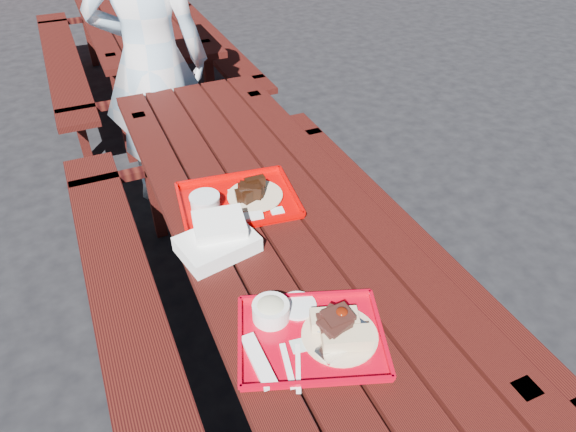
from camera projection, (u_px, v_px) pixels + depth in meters
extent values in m
plane|color=black|center=(275.00, 339.00, 2.35)|extent=(60.00, 60.00, 0.00)
cube|color=#3B100B|center=(193.00, 234.00, 1.80)|extent=(0.14, 2.40, 0.04)
cube|color=#3B100B|center=(233.00, 223.00, 1.85)|extent=(0.14, 2.40, 0.04)
cube|color=#3B100B|center=(272.00, 213.00, 1.90)|extent=(0.14, 2.40, 0.04)
cube|color=#3B100B|center=(308.00, 203.00, 1.95)|extent=(0.14, 2.40, 0.04)
cube|color=#3B100B|center=(343.00, 194.00, 2.00)|extent=(0.14, 2.40, 0.04)
cube|color=#3B100B|center=(129.00, 315.00, 1.90)|extent=(0.25, 2.40, 0.04)
cube|color=#3B100B|center=(107.00, 230.00, 2.64)|extent=(0.06, 0.06, 0.42)
cube|color=#3B100B|center=(394.00, 234.00, 2.27)|extent=(0.25, 2.40, 0.04)
cube|color=#3B100B|center=(519.00, 422.00, 1.80)|extent=(0.06, 0.06, 0.42)
cube|color=#3B100B|center=(310.00, 179.00, 3.01)|extent=(0.06, 0.06, 0.42)
cube|color=#3B100B|center=(151.00, 179.00, 2.72)|extent=(0.06, 0.06, 0.75)
cube|color=#3B100B|center=(257.00, 155.00, 2.91)|extent=(0.06, 0.06, 0.75)
cube|color=#3B100B|center=(205.00, 158.00, 2.78)|extent=(1.40, 0.06, 0.04)
cube|color=#3B100B|center=(91.00, 15.00, 3.83)|extent=(0.14, 2.40, 0.04)
cube|color=#3B100B|center=(111.00, 12.00, 3.87)|extent=(0.14, 2.40, 0.04)
cube|color=#3B100B|center=(132.00, 10.00, 3.92)|extent=(0.14, 2.40, 0.04)
cube|color=#3B100B|center=(151.00, 7.00, 3.97)|extent=(0.14, 2.40, 0.04)
cube|color=#3B100B|center=(170.00, 5.00, 4.02)|extent=(0.14, 2.40, 0.04)
cube|color=#3B100B|center=(62.00, 59.00, 3.92)|extent=(0.25, 2.40, 0.04)
cube|color=#3B100B|center=(82.00, 134.00, 3.45)|extent=(0.06, 0.06, 0.42)
cube|color=#3B100B|center=(61.00, 52.00, 4.66)|extent=(0.06, 0.06, 0.42)
cube|color=#3B100B|center=(208.00, 39.00, 4.29)|extent=(0.25, 2.40, 0.04)
cube|color=#3B100B|center=(244.00, 103.00, 3.82)|extent=(0.06, 0.06, 0.42)
cube|color=#3B100B|center=(185.00, 35.00, 5.03)|extent=(0.06, 0.06, 0.42)
cube|color=#3B100B|center=(123.00, 111.00, 3.35)|extent=(0.06, 0.06, 0.75)
cube|color=#3B100B|center=(211.00, 95.00, 3.54)|extent=(0.06, 0.06, 0.75)
cube|color=#3B100B|center=(87.00, 26.00, 4.74)|extent=(0.06, 0.06, 0.75)
cube|color=#3B100B|center=(151.00, 17.00, 4.93)|extent=(0.06, 0.06, 0.75)
cube|color=#3B100B|center=(167.00, 95.00, 3.41)|extent=(1.40, 0.06, 0.04)
cube|color=#3B100B|center=(118.00, 15.00, 4.80)|extent=(1.40, 0.06, 0.04)
cube|color=#B50014|center=(311.00, 339.00, 1.41)|extent=(0.47, 0.41, 0.01)
cube|color=#B50014|center=(306.00, 295.00, 1.52)|extent=(0.37, 0.14, 0.02)
cube|color=#B50014|center=(318.00, 383.00, 1.28)|extent=(0.37, 0.14, 0.02)
cube|color=#B50014|center=(381.00, 331.00, 1.41)|extent=(0.11, 0.29, 0.02)
cube|color=#B50014|center=(240.00, 340.00, 1.39)|extent=(0.11, 0.29, 0.02)
cylinder|color=beige|center=(340.00, 335.00, 1.41)|extent=(0.21, 0.21, 0.01)
cube|color=beige|center=(347.00, 338.00, 1.37)|extent=(0.15, 0.10, 0.04)
cube|color=beige|center=(334.00, 319.00, 1.42)|extent=(0.15, 0.10, 0.04)
ellipsoid|color=#521004|center=(342.00, 309.00, 1.34)|extent=(0.03, 0.03, 0.01)
cylinder|color=white|center=(271.00, 311.00, 1.44)|extent=(0.11, 0.11, 0.05)
ellipsoid|color=beige|center=(271.00, 307.00, 1.44)|extent=(0.09, 0.09, 0.04)
cylinder|color=white|center=(298.00, 306.00, 1.49)|extent=(0.11, 0.11, 0.01)
cube|color=white|center=(259.00, 361.00, 1.34)|extent=(0.04, 0.18, 0.01)
cube|color=white|center=(288.00, 365.00, 1.33)|extent=(0.04, 0.14, 0.01)
cube|color=white|center=(298.00, 368.00, 1.32)|extent=(0.07, 0.14, 0.00)
cube|color=silver|center=(299.00, 346.00, 1.38)|extent=(0.05, 0.05, 0.00)
cube|color=#C00000|center=(238.00, 202.00, 1.91)|extent=(0.45, 0.37, 0.01)
cube|color=#C00000|center=(229.00, 176.00, 2.02)|extent=(0.41, 0.06, 0.02)
cube|color=#C00000|center=(248.00, 225.00, 1.78)|extent=(0.41, 0.06, 0.02)
cube|color=#C00000|center=(291.00, 190.00, 1.95)|extent=(0.05, 0.32, 0.02)
cube|color=#C00000|center=(181.00, 208.00, 1.85)|extent=(0.05, 0.32, 0.02)
cube|color=white|center=(250.00, 198.00, 1.92)|extent=(0.16, 0.16, 0.01)
cylinder|color=beige|center=(255.00, 195.00, 1.92)|extent=(0.21, 0.21, 0.01)
cylinder|color=silver|center=(205.00, 204.00, 1.85)|extent=(0.10, 0.10, 0.05)
cylinder|color=silver|center=(204.00, 197.00, 1.83)|extent=(0.11, 0.11, 0.01)
cube|color=white|center=(239.00, 218.00, 1.81)|extent=(0.17, 0.08, 0.01)
cube|color=white|center=(277.00, 211.00, 1.86)|extent=(0.05, 0.04, 0.00)
cube|color=white|center=(217.00, 244.00, 1.69)|extent=(0.27, 0.22, 0.06)
cube|color=white|center=(219.00, 225.00, 1.69)|extent=(0.18, 0.16, 0.04)
imported|color=#A0C0D8|center=(151.00, 62.00, 2.76)|extent=(0.72, 0.58, 1.70)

